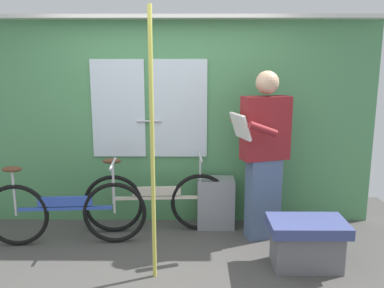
{
  "coord_description": "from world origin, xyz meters",
  "views": [
    {
      "loc": [
        0.31,
        -3.46,
        1.88
      ],
      "look_at": [
        0.29,
        0.48,
        1.06
      ],
      "focal_mm": 38.11,
      "sensor_mm": 36.0,
      "label": 1
    }
  ],
  "objects": [
    {
      "name": "ground_plane",
      "position": [
        0.0,
        0.0,
        -0.02
      ],
      "size": [
        5.71,
        3.91,
        0.04
      ],
      "primitive_type": "cube",
      "color": "#474442"
    },
    {
      "name": "bicycle_near_door",
      "position": [
        -0.11,
        0.8,
        0.35
      ],
      "size": [
        1.61,
        0.44,
        0.86
      ],
      "rotation": [
        0.0,
        0.0,
        0.06
      ],
      "color": "black",
      "rests_on": "ground_plane"
    },
    {
      "name": "bench_seat_corner",
      "position": [
        1.34,
        0.01,
        0.24
      ],
      "size": [
        0.7,
        0.44,
        0.45
      ],
      "color": "#3D477F",
      "rests_on": "ground_plane"
    },
    {
      "name": "passenger_reading_newspaper",
      "position": [
        1.03,
        0.64,
        0.94
      ],
      "size": [
        0.63,
        0.58,
        1.77
      ],
      "rotation": [
        0.0,
        0.0,
        3.45
      ],
      "color": "slate",
      "rests_on": "ground_plane"
    },
    {
      "name": "bicycle_leaning_behind",
      "position": [
        -1.02,
        0.47,
        0.35
      ],
      "size": [
        1.64,
        0.44,
        0.86
      ],
      "rotation": [
        0.0,
        0.0,
        0.08
      ],
      "color": "black",
      "rests_on": "ground_plane"
    },
    {
      "name": "trash_bin_by_wall",
      "position": [
        0.55,
        0.93,
        0.28
      ],
      "size": [
        0.41,
        0.28,
        0.57
      ],
      "primitive_type": "cube",
      "color": "gray",
      "rests_on": "ground_plane"
    },
    {
      "name": "train_door_wall",
      "position": [
        -0.01,
        1.15,
        1.22
      ],
      "size": [
        4.71,
        0.28,
        2.34
      ],
      "color": "#4C8C56",
      "rests_on": "ground_plane"
    },
    {
      "name": "handrail_pole",
      "position": [
        -0.04,
        -0.17,
        1.15
      ],
      "size": [
        0.04,
        0.04,
        2.3
      ],
      "primitive_type": "cylinder",
      "color": "#C6C14C",
      "rests_on": "ground_plane"
    }
  ]
}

